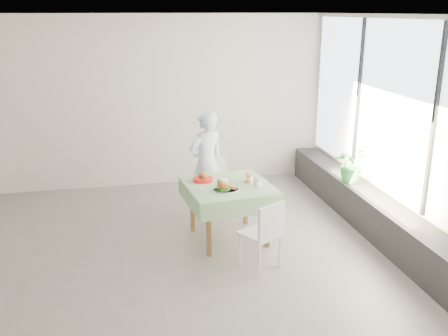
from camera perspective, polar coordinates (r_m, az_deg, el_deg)
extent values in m
plane|color=slate|center=(6.36, -6.93, -9.08)|extent=(6.00, 6.00, 0.00)
plane|color=white|center=(5.69, -8.00, 17.02)|extent=(6.00, 6.00, 0.00)
cube|color=beige|center=(8.31, -8.98, 7.38)|extent=(6.00, 0.02, 2.80)
cube|color=beige|center=(3.51, -3.77, -6.62)|extent=(6.00, 0.02, 2.80)
cube|color=beige|center=(6.79, 18.72, 4.41)|extent=(0.02, 5.00, 2.80)
cube|color=#D1E0F9|center=(6.73, 18.71, 6.47)|extent=(0.01, 4.80, 2.18)
cube|color=black|center=(7.03, 16.40, -4.79)|extent=(0.40, 4.80, 0.50)
cube|color=brown|center=(6.29, 0.54, -2.20)|extent=(0.99, 0.99, 0.04)
cube|color=silver|center=(6.28, 0.54, -1.98)|extent=(1.15, 1.15, 0.01)
cube|color=white|center=(7.14, -1.15, -2.26)|extent=(0.43, 0.43, 0.04)
cube|color=white|center=(7.24, -1.26, -0.20)|extent=(0.39, 0.08, 0.39)
cube|color=white|center=(5.74, 4.13, -7.49)|extent=(0.52, 0.52, 0.04)
cube|color=white|center=(5.54, 5.45, -6.08)|extent=(0.36, 0.22, 0.39)
imported|color=#96C5F0|center=(7.08, -2.05, 0.52)|extent=(0.66, 0.57, 1.53)
cylinder|color=white|center=(6.08, 0.23, -2.51)|extent=(0.32, 0.32, 0.02)
cylinder|color=#184E13|center=(6.07, -0.11, -2.39)|extent=(0.18, 0.18, 0.02)
ellipsoid|color=#9E5E26|center=(6.05, -0.11, -1.94)|extent=(0.15, 0.14, 0.12)
ellipsoid|color=white|center=(6.03, -0.11, -1.48)|extent=(0.11, 0.10, 0.07)
cylinder|color=#AA1018|center=(6.08, 1.17, -2.28)|extent=(0.05, 0.05, 0.03)
cylinder|color=white|center=(6.37, 2.87, -1.02)|extent=(0.09, 0.09, 0.14)
cylinder|color=orange|center=(6.37, 2.86, -1.16)|extent=(0.08, 0.08, 0.10)
cylinder|color=white|center=(6.35, 2.88, -0.41)|extent=(0.10, 0.10, 0.01)
cylinder|color=yellow|center=(6.33, 2.94, 0.01)|extent=(0.01, 0.03, 0.19)
cylinder|color=white|center=(6.23, 3.80, -1.48)|extent=(0.09, 0.09, 0.13)
cylinder|color=white|center=(6.24, 3.80, -1.62)|extent=(0.08, 0.08, 0.10)
cylinder|color=white|center=(6.21, 3.81, -0.88)|extent=(0.10, 0.10, 0.01)
cylinder|color=yellow|center=(6.20, 3.88, -0.46)|extent=(0.01, 0.03, 0.18)
cylinder|color=red|center=(6.42, -2.42, -1.31)|extent=(0.26, 0.26, 0.04)
cylinder|color=white|center=(6.42, -2.42, -1.22)|extent=(0.22, 0.22, 0.01)
ellipsoid|color=#9E5E26|center=(6.40, -2.43, -0.86)|extent=(0.11, 0.11, 0.10)
imported|color=#2C8642|center=(7.30, 14.32, 0.53)|extent=(0.64, 0.64, 0.54)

